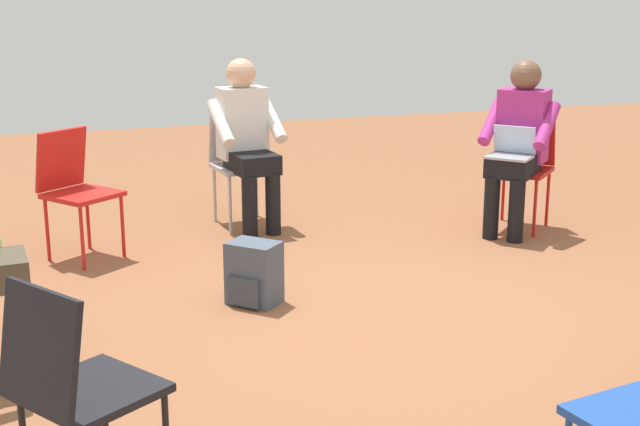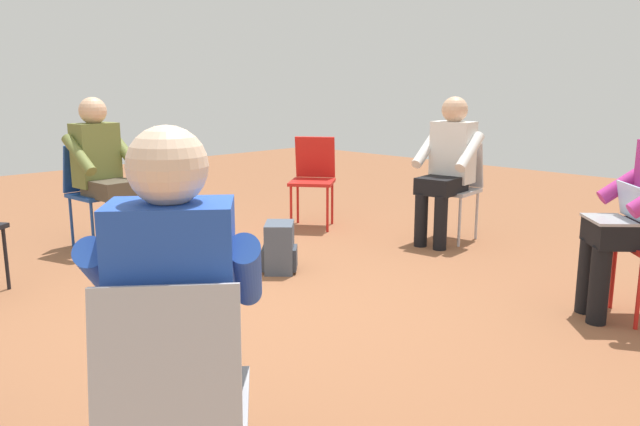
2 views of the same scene
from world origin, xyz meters
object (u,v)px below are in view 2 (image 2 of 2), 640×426
Objects in this scene: chair_north at (455,183)px; chair_southeast at (175,397)px; backpack_near_laptop_user at (280,250)px; chair_northwest at (313,175)px; person_in_blue at (179,308)px; chair_west at (94,187)px; person_in_white at (448,162)px; person_in_olive at (103,165)px.

chair_north is 1.00× the size of chair_southeast.
chair_northwest is at bearing 126.22° from backpack_near_laptop_user.
chair_northwest is at bearing 79.66° from person_in_blue.
chair_north is at bearing 166.91° from chair_northwest.
chair_west reaches higher than backpack_near_laptop_user.
chair_north is at bearing 79.01° from backpack_near_laptop_user.
person_in_white is at bearing 90.00° from chair_north.
person_in_blue is (-0.13, 0.11, 0.20)m from chair_southeast.
person_in_white is 1.00× the size of person_in_blue.
chair_north reaches higher than backpack_near_laptop_user.
person_in_blue reaches higher than backpack_near_laptop_user.
person_in_white reaches higher than chair_southeast.
person_in_white is 1.71m from backpack_near_laptop_user.
chair_west is 3.72m from person_in_blue.
person_in_blue is at bearing 104.17° from chair_north.
person_in_white reaches higher than backpack_near_laptop_user.
person_in_blue is (1.42, -3.53, 0.00)m from person_in_white.
person_in_blue is at bearing 64.44° from chair_west.
chair_northwest is 0.69× the size of person_in_olive.
person_in_white is 2.86m from person_in_olive.
person_in_blue reaches higher than chair_southeast.
chair_west is (-2.02, -2.34, 0.00)m from chair_north.
chair_northwest is at bearing 9.35° from person_in_white.
person_in_white is at bearing 135.00° from person_in_olive.
chair_northwest is 1.54m from backpack_near_laptop_user.
person_in_olive is at bearing 34.26° from chair_northwest.
person_in_olive is at bearing -159.14° from backpack_near_laptop_user.
chair_north is 1.34m from chair_northwest.
person_in_olive is 1.70m from backpack_near_laptop_user.
chair_northwest is (0.79, 1.80, 0.00)m from chair_west.
chair_northwest is (-1.23, -0.53, 0.00)m from chair_north.
person_in_white and person_in_olive have the same top height.
backpack_near_laptop_user is at bearing 89.66° from chair_northwest.
chair_west is 1.00× the size of chair_northwest.
chair_southeast reaches higher than backpack_near_laptop_user.
chair_north is 0.69× the size of person_in_olive.
person_in_white and person_in_blue have the same top height.
chair_north is at bearing 137.39° from person_in_olive.
chair_north is 4.11m from chair_southeast.
chair_west is 2.36× the size of backpack_near_laptop_user.
person_in_olive reaches higher than chair_southeast.
chair_west and chair_southeast have the same top height.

